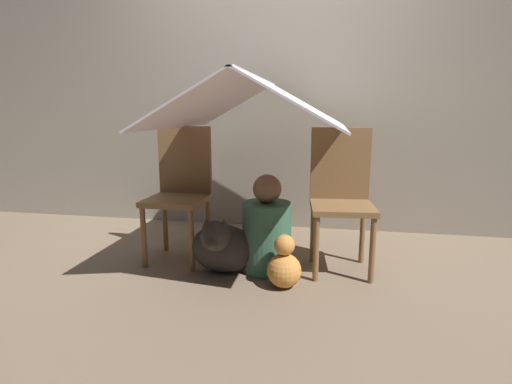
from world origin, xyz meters
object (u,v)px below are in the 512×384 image
object	(u,v)px
chair_right	(341,194)
dog	(221,246)
person_front	(267,231)
chair_left	(180,188)

from	to	relation	value
chair_right	dog	world-z (taller)	chair_right
person_front	chair_right	bearing A→B (deg)	17.20
person_front	dog	world-z (taller)	person_front
chair_left	chair_right	xyz separation A→B (m)	(1.11, -0.00, 0.00)
chair_left	person_front	size ratio (longest dim) A/B	1.45
chair_left	person_front	distance (m)	0.70
chair_right	chair_left	bearing A→B (deg)	174.17
person_front	dog	distance (m)	0.31
chair_left	chair_right	distance (m)	1.11
chair_right	dog	xyz separation A→B (m)	(-0.75, -0.25, -0.32)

